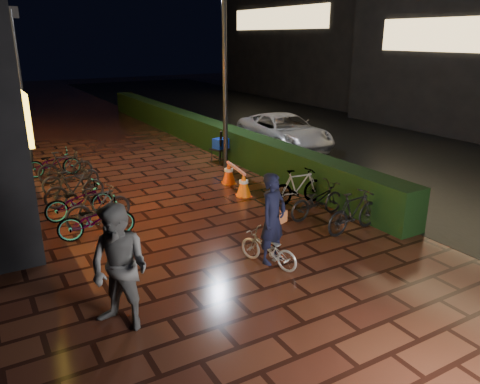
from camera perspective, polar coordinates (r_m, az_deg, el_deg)
ground at (r=9.81m, az=-1.49°, el=-5.28°), size 80.00×80.00×0.00m
asphalt_road at (r=18.93m, az=15.42°, el=5.78°), size 11.00×60.00×0.01m
hedge at (r=17.95m, az=-4.59°, el=7.34°), size 0.70×20.00×1.00m
bystander_person at (r=6.71m, az=-14.47°, el=-9.00°), size 1.10×1.14×1.85m
van at (r=17.40m, az=5.40°, el=7.37°), size 2.40×4.58×1.23m
lamp_post_hedge at (r=14.31m, az=-1.86°, el=14.39°), size 0.50×0.25×5.33m
lamp_post_sf at (r=15.64m, az=-25.21°, el=11.88°), size 0.46×0.15×4.76m
cyclist at (r=8.31m, az=3.77°, el=-4.98°), size 0.83×1.29×1.75m
traffic_barrier at (r=12.59m, az=-0.50°, el=1.70°), size 0.60×1.56×0.64m
cart_assembly at (r=15.35m, az=-2.36°, el=5.76°), size 0.70×0.74×1.12m
parked_bikes_storefront at (r=12.27m, az=-19.52°, el=0.67°), size 1.83×5.89×0.90m
parked_bikes_hedge at (r=10.78m, az=9.89°, el=-0.86°), size 1.71×2.53×0.90m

